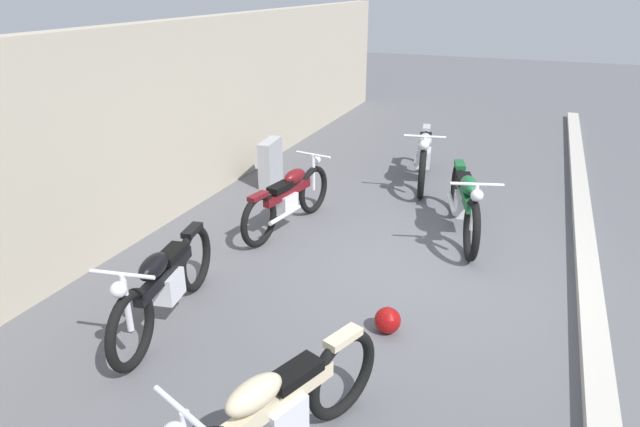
{
  "coord_description": "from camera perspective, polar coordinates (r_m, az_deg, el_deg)",
  "views": [
    {
      "loc": [
        -5.71,
        -1.17,
        3.1
      ],
      "look_at": [
        -0.15,
        1.07,
        0.55
      ],
      "focal_mm": 30.72,
      "sensor_mm": 36.0,
      "label": 1
    }
  ],
  "objects": [
    {
      "name": "helmet",
      "position": [
        5.34,
        7.05,
        -10.98
      ],
      "size": [
        0.25,
        0.25,
        0.25
      ],
      "primitive_type": "sphere",
      "color": "maroon",
      "rests_on": "ground_plane"
    },
    {
      "name": "curb_strip",
      "position": [
        6.52,
        26.28,
        -7.39
      ],
      "size": [
        18.0,
        0.24,
        0.12
      ],
      "primitive_type": "cube",
      "color": "#B7B2A8",
      "rests_on": "ground_plane"
    },
    {
      "name": "building_wall",
      "position": [
        7.62,
        -17.24,
        8.48
      ],
      "size": [
        18.0,
        0.3,
        2.63
      ],
      "primitive_type": "cube",
      "color": "#B2A893",
      "rests_on": "ground_plane"
    },
    {
      "name": "motorcycle_silver",
      "position": [
        9.15,
        10.77,
        6.0
      ],
      "size": [
        2.2,
        0.7,
        0.99
      ],
      "rotation": [
        0.0,
        0.0,
        3.32
      ],
      "color": "black",
      "rests_on": "ground_plane"
    },
    {
      "name": "stone_marker",
      "position": [
        9.0,
        -5.18,
        5.31
      ],
      "size": [
        0.64,
        0.26,
        0.74
      ],
      "primitive_type": "cube",
      "rotation": [
        0.0,
        0.0,
        0.11
      ],
      "color": "#9E9EA3",
      "rests_on": "ground_plane"
    },
    {
      "name": "ground_plane",
      "position": [
        6.6,
        9.22,
        -5.28
      ],
      "size": [
        40.0,
        40.0,
        0.0
      ],
      "primitive_type": "plane",
      "color": "#56565B"
    },
    {
      "name": "motorcycle_black",
      "position": [
        5.46,
        -15.87,
        -7.03
      ],
      "size": [
        2.03,
        0.65,
        0.92
      ],
      "rotation": [
        0.0,
        0.0,
        3.32
      ],
      "color": "black",
      "rests_on": "ground_plane"
    },
    {
      "name": "motorcycle_maroon",
      "position": [
        7.33,
        -3.27,
        1.62
      ],
      "size": [
        1.96,
        0.58,
        0.89
      ],
      "rotation": [
        0.0,
        0.0,
        -0.16
      ],
      "color": "black",
      "rests_on": "ground_plane"
    },
    {
      "name": "motorcycle_cream",
      "position": [
        3.88,
        -4.76,
        -20.13
      ],
      "size": [
        1.96,
        0.93,
        0.93
      ],
      "rotation": [
        0.0,
        0.0,
        2.77
      ],
      "color": "black",
      "rests_on": "ground_plane"
    },
    {
      "name": "motorcycle_green",
      "position": [
        7.33,
        14.82,
        1.21
      ],
      "size": [
        2.11,
        0.82,
        0.97
      ],
      "rotation": [
        0.0,
        0.0,
        3.42
      ],
      "color": "black",
      "rests_on": "ground_plane"
    }
  ]
}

